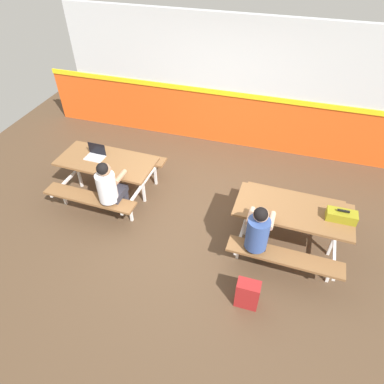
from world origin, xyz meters
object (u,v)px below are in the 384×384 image
Objects in this scene: toolbox_grey at (342,216)px; backpack_dark at (247,294)px; picnic_table_left at (108,168)px; student_further at (258,232)px; laptop_silver at (96,155)px; student_nearer at (110,187)px; picnic_table_right at (292,218)px.

backpack_dark is (-1.03, -1.18, -0.60)m from toolbox_grey.
student_further is (2.70, -0.84, 0.13)m from picnic_table_left.
student_further is 3.04m from laptop_silver.
student_nearer is 3.69× the size of laptop_silver.
toolbox_grey is at bearing 4.22° from student_nearer.
student_nearer is at bearing 173.35° from student_further.
picnic_table_right reaches higher than backpack_dark.
student_further is (-0.43, -0.54, 0.13)m from picnic_table_right.
picnic_table_right is 1.31m from backpack_dark.
student_nearer reaches higher than picnic_table_left.
student_further is 3.69× the size of laptop_silver.
picnic_table_right is 4.18× the size of toolbox_grey.
laptop_silver reaches higher than backpack_dark.
laptop_silver is (-0.21, 0.04, 0.21)m from picnic_table_left.
picnic_table_left is 0.31m from laptop_silver.
student_further reaches higher than picnic_table_right.
backpack_dark is at bearing -108.55° from picnic_table_right.
picnic_table_left is 3.12m from backpack_dark.
student_further reaches higher than laptop_silver.
student_further is 3.02× the size of toolbox_grey.
student_nearer is 3.02× the size of toolbox_grey.
toolbox_grey reaches higher than picnic_table_right.
backpack_dark is at bearing -131.06° from toolbox_grey.
student_nearer is at bearing -47.07° from laptop_silver.
student_nearer reaches higher than backpack_dark.
toolbox_grey reaches higher than backpack_dark.
toolbox_grey reaches higher than picnic_table_left.
laptop_silver is at bearing 152.29° from backpack_dark.
student_nearer is at bearing 158.58° from backpack_dark.
backpack_dark is (-0.40, -1.20, -0.36)m from picnic_table_right.
student_further is at bearing -128.09° from picnic_table_right.
laptop_silver is 3.36m from backpack_dark.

